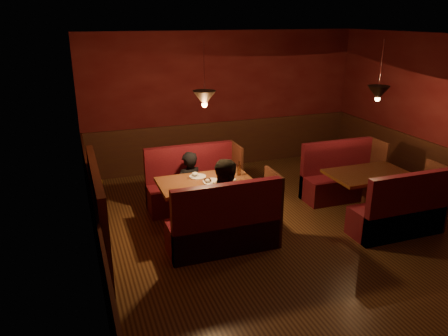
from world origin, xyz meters
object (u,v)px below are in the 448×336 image
object	(u,v)px
second_table	(368,184)
diner_b	(228,191)
main_bench_near	(226,229)
second_bench_far	(341,180)
diner_a	(188,172)
main_table	(207,192)
main_bench_far	(194,188)
second_bench_near	(400,215)

from	to	relation	value
second_table	diner_b	distance (m)	2.52
main_bench_near	second_bench_far	world-z (taller)	main_bench_near
diner_a	main_bench_near	bearing A→B (deg)	79.57
main_table	main_bench_near	world-z (taller)	main_bench_near
main_bench_far	diner_b	xyz separation A→B (m)	(0.12, -1.42, 0.47)
main_table	main_bench_far	xyz separation A→B (m)	(0.02, 0.82, -0.25)
main_table	main_bench_far	bearing A→B (deg)	88.93
second_bench_far	second_bench_near	size ratio (longest dim) A/B	1.00
main_table	second_bench_near	size ratio (longest dim) A/B	0.99
main_bench_near	diner_b	distance (m)	0.53
main_table	diner_b	world-z (taller)	diner_b
main_table	diner_a	size ratio (longest dim) A/B	1.02
diner_a	second_bench_far	bearing A→B (deg)	157.86
main_bench_far	main_bench_near	bearing A→B (deg)	-90.00
second_table	main_bench_near	bearing A→B (deg)	-172.37
second_bench_near	main_bench_near	bearing A→B (deg)	170.67
main_bench_near	second_bench_near	distance (m)	2.69
second_bench_far	main_table	bearing A→B (deg)	-173.20
diner_a	diner_b	xyz separation A→B (m)	(0.25, -1.25, 0.11)
second_bench_near	main_bench_far	bearing A→B (deg)	141.99
main_table	second_table	world-z (taller)	main_table
main_bench_far	diner_b	size ratio (longest dim) A/B	0.98
second_bench_near	diner_a	size ratio (longest dim) A/B	1.03
main_bench_near	second_table	world-z (taller)	main_bench_near
main_bench_far	second_bench_near	distance (m)	3.37
second_table	second_bench_near	size ratio (longest dim) A/B	0.90
main_table	second_table	xyz separation A→B (m)	(2.64, -0.47, -0.04)
main_bench_near	diner_b	size ratio (longest dim) A/B	0.98
main_table	main_bench_far	distance (m)	0.86
second_bench_near	diner_b	distance (m)	2.66
second_table	second_bench_near	distance (m)	0.82
second_bench_near	diner_a	distance (m)	3.39
main_bench_far	second_bench_far	size ratio (longest dim) A/B	1.09
main_bench_far	main_bench_near	size ratio (longest dim) A/B	1.00
main_table	main_bench_near	distance (m)	0.86
main_bench_far	diner_a	world-z (taller)	diner_a
main_table	second_bench_near	bearing A→B (deg)	-25.21
main_bench_far	diner_a	distance (m)	0.42
second_table	second_bench_far	bearing A→B (deg)	87.80
diner_b	main_bench_near	bearing A→B (deg)	-104.58
main_table	diner_a	distance (m)	0.66
second_table	main_table	bearing A→B (deg)	169.92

